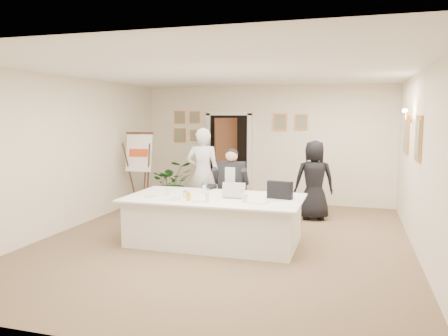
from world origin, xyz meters
name	(u,v)px	position (x,y,z in m)	size (l,w,h in m)	color
floor	(224,241)	(0.00, 0.00, 0.00)	(7.00, 7.00, 0.00)	brown
ceiling	(224,71)	(0.00, 0.00, 2.80)	(6.00, 7.00, 0.02)	white
wall_back	(265,145)	(0.00, 3.50, 1.40)	(6.00, 0.10, 2.80)	white
wall_front	(111,196)	(0.00, -3.50, 1.40)	(6.00, 0.10, 2.80)	white
wall_left	(68,154)	(-3.00, 0.00, 1.40)	(0.10, 7.00, 2.80)	white
wall_right	(423,164)	(3.00, 0.00, 1.40)	(0.10, 7.00, 2.80)	white
doorway	(228,159)	(-0.88, 3.32, 1.04)	(1.14, 0.86, 2.20)	black
pictures_back_wall	(233,126)	(-0.80, 3.47, 1.85)	(3.40, 0.06, 0.80)	#B9793F
pictures_right_wall	(411,136)	(2.97, 1.20, 1.75)	(0.06, 2.20, 0.80)	#B9793F
wall_sconce	(408,115)	(2.90, 1.20, 2.10)	(0.20, 0.30, 0.24)	#D28E43
conference_table	(214,220)	(-0.13, -0.15, 0.39)	(2.86, 1.52, 0.78)	silver
seated_man	(231,188)	(-0.14, 0.93, 0.75)	(0.64, 0.69, 1.50)	black
flip_chart	(141,174)	(-2.51, 1.91, 0.79)	(0.60, 0.40, 1.69)	#3C2113
standing_man	(203,173)	(-0.90, 1.51, 0.93)	(0.68, 0.44, 1.85)	silver
standing_woman	(314,180)	(1.30, 2.00, 0.81)	(0.79, 0.51, 1.61)	black
potted_palm	(172,183)	(-2.00, 2.50, 0.53)	(0.95, 0.83, 1.06)	#1F5F20
laptop	(236,189)	(0.22, -0.06, 0.91)	(0.37, 0.38, 0.28)	#B7BABC
laptop_bag	(280,190)	(0.93, 0.00, 0.92)	(0.40, 0.11, 0.28)	black
paper_stack	(258,202)	(0.66, -0.41, 0.79)	(0.31, 0.21, 0.03)	white
plate_left	(151,196)	(-1.12, -0.43, 0.78)	(0.24, 0.24, 0.01)	white
plate_mid	(173,199)	(-0.68, -0.55, 0.78)	(0.24, 0.24, 0.01)	white
plate_near	(198,202)	(-0.22, -0.63, 0.78)	(0.21, 0.21, 0.01)	white
glass_a	(168,192)	(-0.89, -0.29, 0.84)	(0.06, 0.06, 0.14)	silver
glass_b	(207,197)	(-0.10, -0.57, 0.84)	(0.06, 0.06, 0.14)	silver
glass_c	(244,198)	(0.45, -0.46, 0.84)	(0.07, 0.07, 0.14)	silver
glass_d	(204,189)	(-0.40, 0.12, 0.84)	(0.06, 0.06, 0.14)	silver
oj_glass	(189,197)	(-0.41, -0.57, 0.84)	(0.07, 0.07, 0.13)	gold
steel_jug	(185,194)	(-0.55, -0.35, 0.83)	(0.09, 0.09, 0.11)	silver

